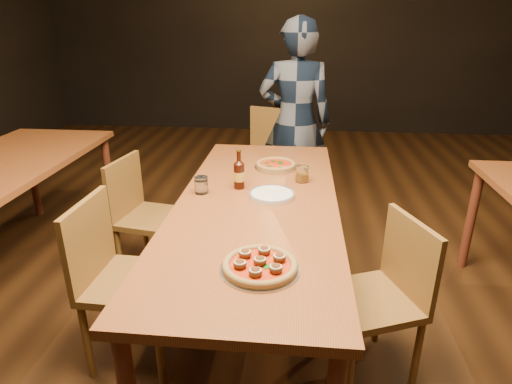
# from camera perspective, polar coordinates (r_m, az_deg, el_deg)

# --- Properties ---
(ground) EXTENTS (9.00, 9.00, 0.00)m
(ground) POSITION_cam_1_polar(r_m,az_deg,el_deg) (2.54, 0.12, -16.96)
(ground) COLOR black
(table_main) EXTENTS (0.80, 2.00, 0.75)m
(table_main) POSITION_cam_1_polar(r_m,az_deg,el_deg) (2.17, 0.13, -2.96)
(table_main) COLOR brown
(table_main) RESTS_ON ground
(chair_main_nw) EXTENTS (0.42, 0.42, 0.88)m
(chair_main_nw) POSITION_cam_1_polar(r_m,az_deg,el_deg) (2.17, -16.15, -11.29)
(chair_main_nw) COLOR brown
(chair_main_nw) RESTS_ON ground
(chair_main_sw) EXTENTS (0.45, 0.45, 0.83)m
(chair_main_sw) POSITION_cam_1_polar(r_m,az_deg,el_deg) (2.83, -13.64, -3.27)
(chair_main_sw) COLOR brown
(chair_main_sw) RESTS_ON ground
(chair_main_e) EXTENTS (0.50, 0.50, 0.82)m
(chair_main_e) POSITION_cam_1_polar(r_m,az_deg,el_deg) (2.08, 15.00, -13.65)
(chair_main_e) COLOR brown
(chair_main_e) RESTS_ON ground
(chair_end) EXTENTS (0.57, 0.57, 0.96)m
(chair_end) POSITION_cam_1_polar(r_m,az_deg,el_deg) (3.45, 1.34, 3.32)
(chair_end) COLOR brown
(chair_end) RESTS_ON ground
(pizza_meatball) EXTENTS (0.29, 0.29, 0.05)m
(pizza_meatball) POSITION_cam_1_polar(r_m,az_deg,el_deg) (1.58, 0.53, -9.70)
(pizza_meatball) COLOR #B7B7BF
(pizza_meatball) RESTS_ON table_main
(pizza_margherita) EXTENTS (0.26, 0.26, 0.03)m
(pizza_margherita) POSITION_cam_1_polar(r_m,az_deg,el_deg) (2.63, 2.67, 3.65)
(pizza_margherita) COLOR #B7B7BF
(pizza_margherita) RESTS_ON table_main
(plate_stack) EXTENTS (0.23, 0.23, 0.02)m
(plate_stack) POSITION_cam_1_polar(r_m,az_deg,el_deg) (2.19, 2.13, -0.40)
(plate_stack) COLOR white
(plate_stack) RESTS_ON table_main
(beer_bottle) EXTENTS (0.06, 0.06, 0.21)m
(beer_bottle) POSITION_cam_1_polar(r_m,az_deg,el_deg) (2.28, -2.27, 2.27)
(beer_bottle) COLOR black
(beer_bottle) RESTS_ON table_main
(water_glass) EXTENTS (0.07, 0.07, 0.09)m
(water_glass) POSITION_cam_1_polar(r_m,az_deg,el_deg) (2.25, -7.30, 0.93)
(water_glass) COLOR white
(water_glass) RESTS_ON table_main
(amber_glass) EXTENTS (0.07, 0.07, 0.09)m
(amber_glass) POSITION_cam_1_polar(r_m,az_deg,el_deg) (2.40, 6.18, 2.45)
(amber_glass) COLOR #A66412
(amber_glass) RESTS_ON table_main
(diner) EXTENTS (0.60, 0.40, 1.62)m
(diner) POSITION_cam_1_polar(r_m,az_deg,el_deg) (3.52, 5.22, 9.15)
(diner) COLOR black
(diner) RESTS_ON ground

